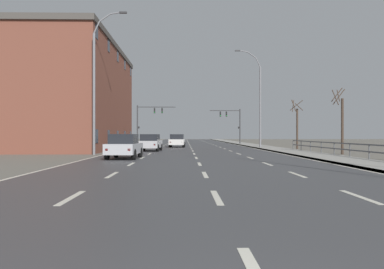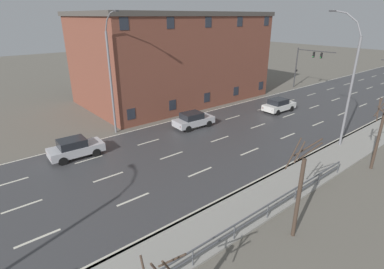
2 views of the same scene
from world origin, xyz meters
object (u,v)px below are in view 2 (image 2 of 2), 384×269
object	(u,v)px
traffic_signal_left	(306,61)
street_lamp_midground	(349,85)
car_distant	(279,105)
brick_building	(173,57)
car_mid_centre	(75,148)
car_near_left	(193,120)
street_lamp_left_bank	(111,77)

from	to	relation	value
traffic_signal_left	street_lamp_midground	bearing A→B (deg)	-50.77
street_lamp_midground	car_distant	xyz separation A→B (m)	(-9.04, 4.15, -4.48)
brick_building	car_distant	bearing A→B (deg)	23.67
car_mid_centre	brick_building	world-z (taller)	brick_building
street_lamp_midground	brick_building	distance (m)	21.98
street_lamp_midground	car_near_left	size ratio (longest dim) A/B	2.59
street_lamp_left_bank	car_mid_centre	distance (m)	7.23
car_near_left	brick_building	xyz separation A→B (m)	(-10.62, 5.34, 4.64)
street_lamp_left_bank	car_near_left	world-z (taller)	street_lamp_left_bank
car_distant	street_lamp_left_bank	bearing A→B (deg)	-105.84
traffic_signal_left	car_near_left	distance (m)	24.13
street_lamp_midground	car_distant	distance (m)	10.91
street_lamp_left_bank	car_near_left	xyz separation A→B (m)	(3.53, 6.60, -4.51)
traffic_signal_left	car_near_left	bearing A→B (deg)	-83.98
traffic_signal_left	car_near_left	world-z (taller)	traffic_signal_left
traffic_signal_left	car_distant	distance (m)	14.05
street_lamp_midground	street_lamp_left_bank	distance (m)	20.02
street_lamp_midground	car_mid_centre	size ratio (longest dim) A/B	2.61
street_lamp_midground	brick_building	world-z (taller)	street_lamp_midground
car_mid_centre	car_distant	distance (m)	22.65
street_lamp_left_bank	car_mid_centre	xyz separation A→B (m)	(2.85, -4.87, -4.51)
traffic_signal_left	car_near_left	size ratio (longest dim) A/B	1.42
street_lamp_left_bank	car_distant	size ratio (longest dim) A/B	2.61
brick_building	street_lamp_midground	bearing A→B (deg)	3.92
car_mid_centre	street_lamp_midground	bearing A→B (deg)	59.30
street_lamp_left_bank	car_mid_centre	size ratio (longest dim) A/B	2.61
street_lamp_left_bank	traffic_signal_left	xyz separation A→B (m)	(1.02, 30.36, -1.16)
car_distant	brick_building	xyz separation A→B (m)	(-12.89, -5.65, 4.64)
traffic_signal_left	car_mid_centre	size ratio (longest dim) A/B	1.43
car_mid_centre	car_distant	world-z (taller)	same
street_lamp_left_bank	car_near_left	bearing A→B (deg)	61.86
traffic_signal_left	car_distant	world-z (taller)	traffic_signal_left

